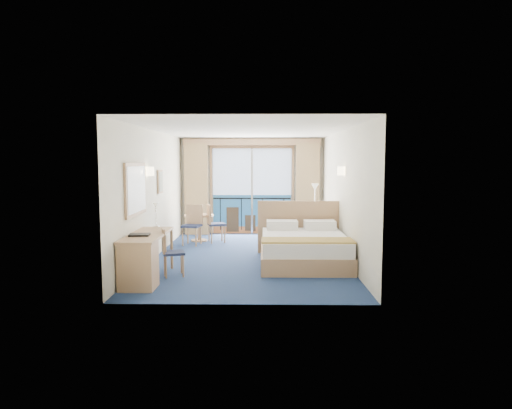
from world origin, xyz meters
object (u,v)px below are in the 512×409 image
(nightstand, at_px, (325,237))
(armchair, at_px, (303,231))
(bed, at_px, (303,247))
(floor_lamp, at_px, (315,197))
(table_chair_a, at_px, (213,221))
(table_chair_b, at_px, (193,222))
(desk, at_px, (140,260))
(desk_chair, at_px, (169,249))
(round_table, at_px, (199,221))

(nightstand, relative_size, armchair, 0.74)
(bed, distance_m, armchair, 1.82)
(floor_lamp, bearing_deg, table_chair_a, -171.28)
(armchair, distance_m, table_chair_a, 2.28)
(floor_lamp, xyz_separation_m, table_chair_b, (-3.07, -0.69, -0.56))
(desk, bearing_deg, desk_chair, 63.98)
(floor_lamp, bearing_deg, round_table, -176.14)
(bed, xyz_separation_m, nightstand, (0.62, 1.40, -0.03))
(table_chair_a, bearing_deg, armchair, -120.39)
(bed, distance_m, desk, 3.33)
(armchair, xyz_separation_m, desk, (-2.97, -3.58, 0.08))
(bed, relative_size, desk, 1.30)
(floor_lamp, height_order, desk_chair, floor_lamp)
(armchair, relative_size, table_chair_a, 0.83)
(floor_lamp, relative_size, desk, 0.86)
(nightstand, height_order, table_chair_b, table_chair_b)
(floor_lamp, height_order, table_chair_b, floor_lamp)
(armchair, distance_m, desk_chair, 3.92)
(desk, bearing_deg, armchair, 50.29)
(bed, bearing_deg, desk_chair, -156.62)
(bed, height_order, round_table, bed)
(nightstand, height_order, round_table, round_table)
(nightstand, relative_size, table_chair_a, 0.62)
(nightstand, xyz_separation_m, table_chair_b, (-3.17, 0.64, 0.26))
(nightstand, distance_m, round_table, 3.29)
(round_table, bearing_deg, table_chair_b, -99.60)
(nightstand, relative_size, desk_chair, 0.69)
(desk_chair, xyz_separation_m, table_chair_a, (0.42, 3.41, 0.05))
(armchair, xyz_separation_m, round_table, (-2.61, 0.71, 0.15))
(bed, height_order, desk_chair, bed)
(desk, distance_m, table_chair_a, 4.17)
(armchair, height_order, desk_chair, desk_chair)
(desk_chair, xyz_separation_m, round_table, (0.03, 3.61, 0.03))
(desk_chair, height_order, round_table, desk_chair)
(nightstand, xyz_separation_m, table_chair_a, (-2.69, 0.94, 0.24))
(bed, bearing_deg, nightstand, 65.91)
(round_table, relative_size, table_chair_a, 0.79)
(desk, xyz_separation_m, table_chair_a, (0.76, 4.10, 0.10))
(bed, relative_size, desk_chair, 2.55)
(table_chair_b, bearing_deg, bed, -26.78)
(armchair, relative_size, desk_chair, 0.92)
(armchair, xyz_separation_m, table_chair_a, (-2.22, 0.52, 0.18))
(armchair, relative_size, floor_lamp, 0.55)
(desk, bearing_deg, bed, 31.99)
(armchair, distance_m, table_chair_b, 2.71)
(bed, bearing_deg, floor_lamp, 79.02)
(desk_chair, height_order, table_chair_b, table_chair_b)
(bed, bearing_deg, armchair, 85.29)
(desk_chair, bearing_deg, round_table, -16.86)
(desk_chair, bearing_deg, table_chair_a, -23.45)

